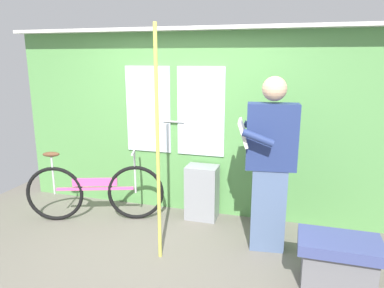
{
  "coord_description": "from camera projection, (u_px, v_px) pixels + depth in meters",
  "views": [
    {
      "loc": [
        1.28,
        -2.97,
        1.98
      ],
      "look_at": [
        0.17,
        0.83,
        1.02
      ],
      "focal_mm": 33.56,
      "sensor_mm": 36.0,
      "label": 1
    }
  ],
  "objects": [
    {
      "name": "train_door_wall",
      "position": [
        190.0,
        120.0,
        4.53
      ],
      "size": [
        4.71,
        0.28,
        2.32
      ],
      "color": "#56934C",
      "rests_on": "ground_plane"
    },
    {
      "name": "passenger_reading_newspaper",
      "position": [
        270.0,
        162.0,
        3.61
      ],
      "size": [
        0.61,
        0.55,
        1.81
      ],
      "rotation": [
        0.0,
        0.0,
        3.26
      ],
      "color": "slate",
      "rests_on": "ground_plane"
    },
    {
      "name": "ground_plane",
      "position": [
        153.0,
        262.0,
        3.59
      ],
      "size": [
        5.71,
        4.25,
        0.04
      ],
      "primitive_type": "cube",
      "color": "#666056"
    },
    {
      "name": "handrail_pole",
      "position": [
        158.0,
        148.0,
        3.4
      ],
      "size": [
        0.04,
        0.04,
        2.28
      ],
      "primitive_type": "cylinder",
      "color": "#C6C14C",
      "rests_on": "ground_plane"
    },
    {
      "name": "trash_bin_by_wall",
      "position": [
        202.0,
        192.0,
        4.48
      ],
      "size": [
        0.39,
        0.28,
        0.68
      ],
      "primitive_type": "cube",
      "color": "gray",
      "rests_on": "ground_plane"
    },
    {
      "name": "bicycle_near_door",
      "position": [
        95.0,
        191.0,
        4.42
      ],
      "size": [
        1.61,
        0.66,
        0.9
      ],
      "rotation": [
        0.0,
        0.0,
        0.33
      ],
      "color": "black",
      "rests_on": "ground_plane"
    },
    {
      "name": "bench_seat_corner",
      "position": [
        338.0,
        261.0,
        3.15
      ],
      "size": [
        0.7,
        0.44,
        0.45
      ],
      "color": "#3D477F",
      "rests_on": "ground_plane"
    }
  ]
}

